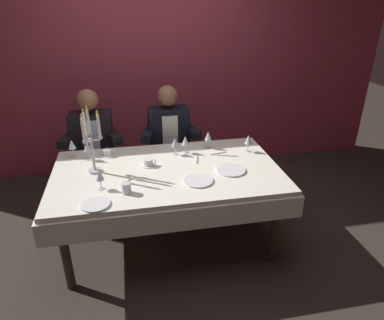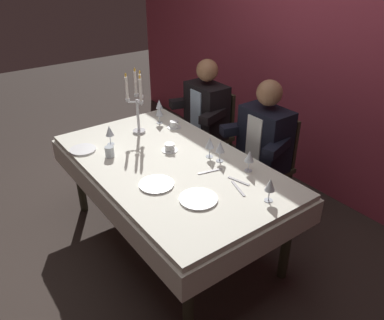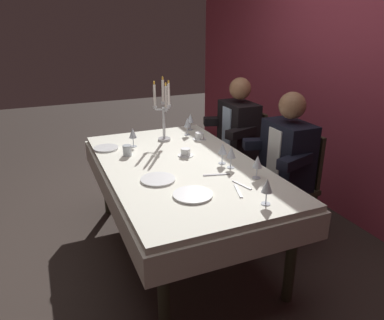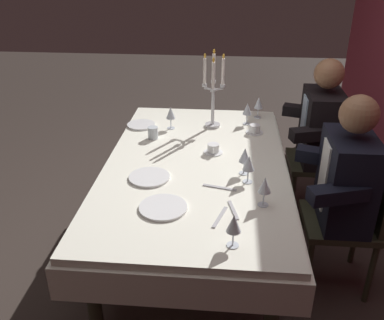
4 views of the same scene
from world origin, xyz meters
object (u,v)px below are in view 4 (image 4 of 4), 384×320
at_px(wine_glass_0, 249,164).
at_px(wine_glass_3, 247,109).
at_px(dinner_plate_1, 163,207).
at_px(dining_table, 195,180).
at_px(wine_glass_1, 259,104).
at_px(candelabra, 213,94).
at_px(seated_diner_1, 348,180).
at_px(dinner_plate_0, 149,177).
at_px(wine_glass_5, 171,114).
at_px(water_tumbler_0, 153,133).
at_px(dinner_plate_2, 141,125).
at_px(seated_diner_0, 322,127).
at_px(wine_glass_4, 265,186).
at_px(coffee_cup_0, 213,149).
at_px(wine_glass_2, 245,156).
at_px(wine_glass_6, 234,224).
at_px(coffee_cup_1, 255,129).

relative_size(wine_glass_0, wine_glass_3, 1.00).
relative_size(dinner_plate_1, wine_glass_0, 1.51).
xyz_separation_m(dining_table, wine_glass_1, (-0.80, 0.42, 0.23)).
height_order(candelabra, dinner_plate_1, candelabra).
bearing_deg(seated_diner_1, wine_glass_0, -81.76).
bearing_deg(wine_glass_1, dinner_plate_0, -33.15).
xyz_separation_m(dining_table, wine_glass_5, (-0.53, -0.22, 0.23)).
bearing_deg(wine_glass_5, dining_table, 22.66).
bearing_deg(water_tumbler_0, wine_glass_0, 48.82).
relative_size(wine_glass_3, wine_glass_5, 1.00).
height_order(dinner_plate_1, wine_glass_0, wine_glass_0).
relative_size(dinner_plate_2, water_tumbler_0, 2.46).
relative_size(dinner_plate_1, dinner_plate_2, 1.20).
distance_m(candelabra, seated_diner_0, 0.85).
height_order(dinner_plate_2, wine_glass_4, wine_glass_4).
height_order(wine_glass_3, seated_diner_1, seated_diner_1).
bearing_deg(wine_glass_4, seated_diner_0, 155.75).
height_order(candelabra, wine_glass_5, candelabra).
height_order(wine_glass_1, coffee_cup_0, wine_glass_1).
bearing_deg(dinner_plate_2, candelabra, 93.60).
bearing_deg(wine_glass_4, dinner_plate_2, -140.39).
bearing_deg(wine_glass_2, wine_glass_6, -5.34).
bearing_deg(dinner_plate_2, wine_glass_5, 82.46).
height_order(dinner_plate_1, wine_glass_1, wine_glass_1).
distance_m(wine_glass_4, seated_diner_1, 0.61).
bearing_deg(wine_glass_0, water_tumbler_0, -131.18).
distance_m(seated_diner_0, seated_diner_1, 0.80).
height_order(candelabra, wine_glass_3, candelabra).
relative_size(coffee_cup_0, seated_diner_1, 0.11).
bearing_deg(wine_glass_6, water_tumbler_0, -154.10).
relative_size(dining_table, wine_glass_2, 11.83).
distance_m(coffee_cup_1, seated_diner_0, 0.53).
distance_m(dinner_plate_2, wine_glass_5, 0.25).
relative_size(dining_table, dinner_plate_2, 9.43).
xyz_separation_m(coffee_cup_1, seated_diner_0, (-0.17, 0.50, -0.03)).
relative_size(wine_glass_1, wine_glass_3, 1.00).
height_order(dinner_plate_0, dinner_plate_1, same).
distance_m(wine_glass_3, water_tumbler_0, 0.73).
relative_size(wine_glass_3, coffee_cup_0, 1.24).
xyz_separation_m(wine_glass_2, seated_diner_0, (-0.78, 0.59, -0.12)).
bearing_deg(wine_glass_2, wine_glass_1, 172.18).
relative_size(dinner_plate_0, wine_glass_2, 1.44).
height_order(wine_glass_5, wine_glass_6, same).
bearing_deg(coffee_cup_0, dinner_plate_1, -18.60).
relative_size(dinner_plate_0, wine_glass_5, 1.44).
bearing_deg(wine_glass_6, candelabra, -173.76).
relative_size(dinner_plate_2, coffee_cup_1, 1.56).
distance_m(dinner_plate_0, dinner_plate_1, 0.33).
bearing_deg(wine_glass_5, water_tumbler_0, -27.63).
bearing_deg(coffee_cup_1, dinner_plate_1, -26.30).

